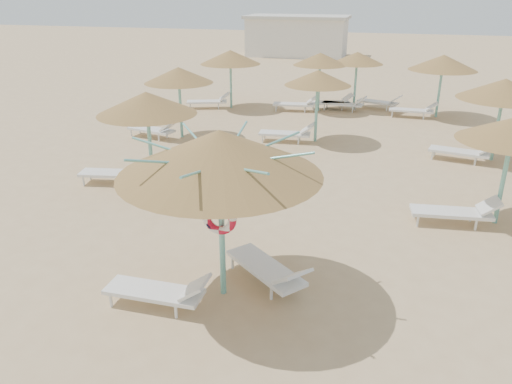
# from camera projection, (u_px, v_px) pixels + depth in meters

# --- Properties ---
(ground) EXTENTS (120.00, 120.00, 0.00)m
(ground) POSITION_uv_depth(u_px,v_px,m) (249.00, 289.00, 9.66)
(ground) COLOR tan
(ground) RESTS_ON ground
(main_palapa) EXTENTS (3.58, 3.58, 3.21)m
(main_palapa) POSITION_uv_depth(u_px,v_px,m) (220.00, 153.00, 8.48)
(main_palapa) COLOR #6AB8AD
(main_palapa) RESTS_ON ground
(lounger_main_a) EXTENTS (1.94, 0.60, 0.70)m
(lounger_main_a) POSITION_uv_depth(u_px,v_px,m) (161.00, 291.00, 8.99)
(lounger_main_a) COLOR white
(lounger_main_a) RESTS_ON ground
(lounger_main_b) EXTENTS (1.97, 1.77, 0.74)m
(lounger_main_b) POSITION_uv_depth(u_px,v_px,m) (269.00, 269.00, 9.65)
(lounger_main_b) COLOR white
(lounger_main_b) RESTS_ON ground
(palapa_field) EXTENTS (20.05, 14.38, 2.73)m
(palapa_field) POSITION_uv_depth(u_px,v_px,m) (382.00, 81.00, 17.66)
(palapa_field) COLOR #6AB8AD
(palapa_field) RESTS_ON ground
(service_hut) EXTENTS (8.40, 4.40, 3.25)m
(service_hut) POSITION_uv_depth(u_px,v_px,m) (297.00, 36.00, 41.70)
(service_hut) COLOR silver
(service_hut) RESTS_ON ground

